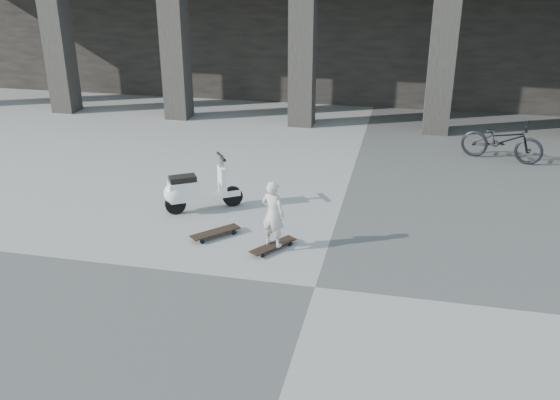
% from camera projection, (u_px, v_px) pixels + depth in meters
% --- Properties ---
extents(ground, '(90.00, 90.00, 0.00)m').
position_uv_depth(ground, '(315.00, 287.00, 8.32)').
color(ground, '#464643').
rests_on(ground, ground).
extents(longboard, '(0.64, 0.82, 0.09)m').
position_uv_depth(longboard, '(273.00, 246.00, 9.35)').
color(longboard, black).
rests_on(longboard, ground).
extents(skateboard_spare, '(0.73, 0.78, 0.10)m').
position_uv_depth(skateboard_spare, '(215.00, 233.00, 9.77)').
color(skateboard_spare, black).
rests_on(skateboard_spare, ground).
extents(child, '(0.45, 0.37, 1.07)m').
position_uv_depth(child, '(273.00, 214.00, 9.14)').
color(child, beige).
rests_on(child, longboard).
extents(scooter, '(1.27, 0.91, 1.01)m').
position_uv_depth(scooter, '(190.00, 191.00, 10.63)').
color(scooter, black).
rests_on(scooter, ground).
extents(bicycle, '(1.89, 1.11, 0.94)m').
position_uv_depth(bicycle, '(502.00, 140.00, 13.33)').
color(bicycle, black).
rests_on(bicycle, ground).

